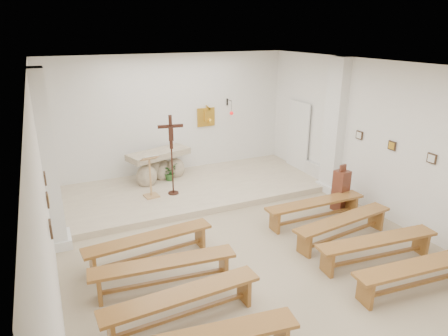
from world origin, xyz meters
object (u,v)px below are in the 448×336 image
lectern (150,176)px  donation_pedestal (341,190)px  bench_left_third (182,300)px  altar (159,167)px  crucifix_stand (172,150)px  bench_right_front (315,206)px  bench_left_second (164,268)px  bench_right_fourth (419,271)px  bench_left_front (149,242)px  bench_right_third (377,245)px  bench_right_second (343,224)px

lectern → donation_pedestal: (3.98, -2.31, -0.20)m
lectern → bench_left_third: bearing=-105.6°
altar → crucifix_stand: bearing=-106.5°
bench_right_front → bench_left_second: 3.88m
lectern → bench_right_fourth: 6.17m
lectern → bench_right_fourth: size_ratio=0.46×
bench_left_front → bench_right_third: same height
bench_left_front → donation_pedestal: bearing=-1.3°
lectern → bench_right_fourth: bearing=-66.8°
bench_left_third → bench_right_fourth: bearing=-16.2°
bench_right_front → bench_right_third: 1.84m
bench_left_second → bench_right_third: (3.77, -0.92, 0.00)m
donation_pedestal → bench_left_front: donation_pedestal is taller
bench_right_front → bench_left_third: size_ratio=1.00×
lectern → bench_left_front: (-0.74, -2.61, -0.32)m
bench_right_front → bench_right_third: (0.00, -1.84, 0.00)m
bench_right_front → bench_right_fourth: size_ratio=0.99×
altar → bench_right_second: bearing=-79.7°
donation_pedestal → bench_right_front: size_ratio=0.47×
bench_left_front → bench_right_front: bearing=-4.9°
donation_pedestal → bench_left_front: 4.73m
altar → crucifix_stand: crucifix_stand is taller
crucifix_stand → bench_right_front: (2.48, -2.57, -0.94)m
altar → bench_left_second: (-1.26, -4.66, -0.11)m
altar → bench_right_fourth: size_ratio=0.76×
altar → bench_right_third: 6.12m
bench_left_second → bench_left_third: 0.92m
bench_left_front → bench_right_third: size_ratio=1.00×
lectern → bench_right_second: lectern is taller
bench_right_front → bench_right_fourth: 2.76m
crucifix_stand → bench_left_front: bearing=-107.5°
bench_left_front → bench_left_third: 1.84m
lectern → bench_left_third: lectern is taller
donation_pedestal → bench_right_third: donation_pedestal is taller
bench_left_front → bench_left_second: same height
bench_left_front → altar: bearing=66.4°
bench_right_front → bench_right_fourth: bearing=-89.5°
donation_pedestal → bench_left_second: donation_pedestal is taller
lectern → bench_right_second: (3.03, -3.53, -0.32)m
bench_left_third → bench_right_third: bearing=-2.4°
altar → bench_left_third: altar is taller
lectern → crucifix_stand: crucifix_stand is taller
bench_left_front → bench_right_second: size_ratio=1.00×
crucifix_stand → bench_right_second: size_ratio=0.83×
bench_right_second → bench_right_third: 0.92m
bench_left_second → bench_right_second: same height
crucifix_stand → bench_left_third: crucifix_stand is taller
crucifix_stand → bench_right_front: 3.69m
donation_pedestal → bench_right_front: bearing=-173.6°
altar → bench_left_second: 4.83m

